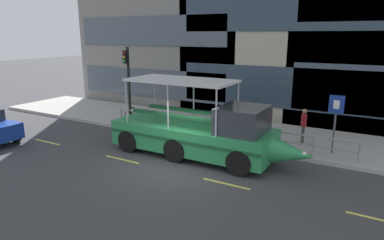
{
  "coord_description": "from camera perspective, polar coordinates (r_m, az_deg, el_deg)",
  "views": [
    {
      "loc": [
        6.87,
        -10.75,
        5.14
      ],
      "look_at": [
        -0.67,
        2.35,
        1.3
      ],
      "focal_mm": 31.67,
      "sensor_mm": 36.0,
      "label": 1
    }
  ],
  "objects": [
    {
      "name": "ground_plane",
      "position": [
        13.76,
        -2.48,
        -7.7
      ],
      "size": [
        120.0,
        120.0,
        0.0
      ],
      "primitive_type": "plane",
      "color": "#3D3D3F"
    },
    {
      "name": "sidewalk",
      "position": [
        18.44,
        6.86,
        -1.74
      ],
      "size": [
        32.0,
        4.8,
        0.18
      ],
      "primitive_type": "cube",
      "color": "#A8A59E",
      "rests_on": "ground_plane"
    },
    {
      "name": "curb_edge",
      "position": [
        16.28,
        3.39,
        -3.85
      ],
      "size": [
        32.0,
        0.18,
        0.18
      ],
      "primitive_type": "cube",
      "color": "#B2ADA3",
      "rests_on": "ground_plane"
    },
    {
      "name": "lane_centreline",
      "position": [
        13.31,
        -3.82,
        -8.48
      ],
      "size": [
        25.8,
        0.12,
        0.01
      ],
      "color": "#DBD64C",
      "rests_on": "ground_plane"
    },
    {
      "name": "curb_guardrail",
      "position": [
        16.3,
        4.52,
        -1.39
      ],
      "size": [
        12.32,
        0.09,
        0.86
      ],
      "color": "gray",
      "rests_on": "sidewalk"
    },
    {
      "name": "traffic_light_pole",
      "position": [
        19.65,
        -10.74,
        7.07
      ],
      "size": [
        0.24,
        0.46,
        4.28
      ],
      "color": "black",
      "rests_on": "sidewalk"
    },
    {
      "name": "parking_sign",
      "position": [
        15.27,
        23.02,
        0.85
      ],
      "size": [
        0.6,
        0.12,
        2.53
      ],
      "color": "#4C4F54",
      "rests_on": "sidewalk"
    },
    {
      "name": "leaned_bicycle",
      "position": [
        19.35,
        -9.36,
        0.36
      ],
      "size": [
        1.74,
        0.46,
        0.96
      ],
      "color": "black",
      "rests_on": "sidewalk"
    },
    {
      "name": "duck_tour_boat",
      "position": [
        14.41,
        1.75,
        -2.26
      ],
      "size": [
        8.83,
        2.49,
        3.28
      ],
      "color": "#2D9351",
      "rests_on": "ground_plane"
    },
    {
      "name": "pedestrian_near_bow",
      "position": [
        16.55,
        18.29,
        -0.41
      ],
      "size": [
        0.29,
        0.43,
        1.62
      ],
      "color": "#47423D",
      "rests_on": "sidewalk"
    }
  ]
}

